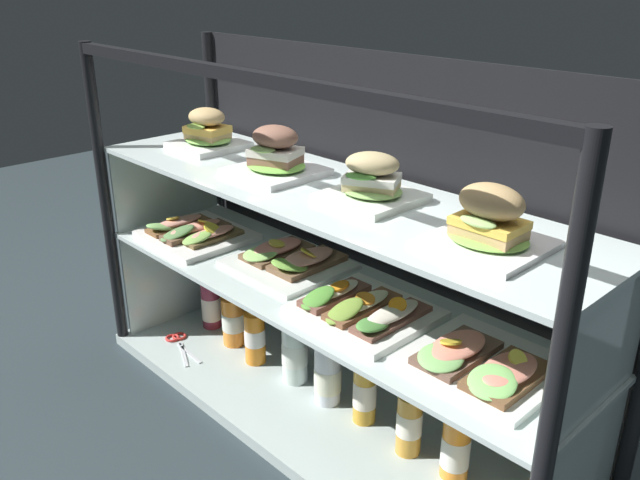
% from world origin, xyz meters
% --- Properties ---
extents(ground_plane, '(6.00, 6.00, 0.02)m').
position_xyz_m(ground_plane, '(0.00, 0.00, -0.01)').
color(ground_plane, '#273135').
rests_on(ground_plane, ground).
extents(case_base_deck, '(1.42, 0.42, 0.03)m').
position_xyz_m(case_base_deck, '(0.00, 0.00, 0.02)').
color(case_base_deck, '#B0C0BC').
rests_on(case_base_deck, ground).
extents(case_frame, '(1.42, 0.42, 0.92)m').
position_xyz_m(case_frame, '(0.00, 0.12, 0.50)').
color(case_frame, black).
rests_on(case_frame, ground).
extents(riser_lower_tier, '(1.35, 0.35, 0.33)m').
position_xyz_m(riser_lower_tier, '(0.00, 0.00, 0.20)').
color(riser_lower_tier, silver).
rests_on(riser_lower_tier, case_base_deck).
extents(shelf_lower_glass, '(1.37, 0.37, 0.01)m').
position_xyz_m(shelf_lower_glass, '(0.00, 0.00, 0.37)').
color(shelf_lower_glass, silver).
rests_on(shelf_lower_glass, riser_lower_tier).
extents(riser_upper_tier, '(1.35, 0.35, 0.25)m').
position_xyz_m(riser_upper_tier, '(0.00, 0.00, 0.50)').
color(riser_upper_tier, silver).
rests_on(riser_upper_tier, shelf_lower_glass).
extents(shelf_upper_glass, '(1.37, 0.37, 0.01)m').
position_xyz_m(shelf_upper_glass, '(0.00, 0.00, 0.63)').
color(shelf_upper_glass, silver).
rests_on(shelf_upper_glass, riser_upper_tier).
extents(plated_roll_sandwich_right_of_center, '(0.18, 0.18, 0.11)m').
position_xyz_m(plated_roll_sandwich_right_of_center, '(-0.47, 0.02, 0.68)').
color(plated_roll_sandwich_right_of_center, white).
rests_on(plated_roll_sandwich_right_of_center, shelf_upper_glass).
extents(plated_roll_sandwich_center, '(0.20, 0.20, 0.12)m').
position_xyz_m(plated_roll_sandwich_center, '(-0.15, -0.01, 0.68)').
color(plated_roll_sandwich_center, white).
rests_on(plated_roll_sandwich_center, shelf_upper_glass).
extents(plated_roll_sandwich_mid_right, '(0.19, 0.19, 0.11)m').
position_xyz_m(plated_roll_sandwich_mid_right, '(0.14, 0.01, 0.67)').
color(plated_roll_sandwich_mid_right, white).
rests_on(plated_roll_sandwich_mid_right, shelf_upper_glass).
extents(plated_roll_sandwich_near_left_corner, '(0.20, 0.20, 0.12)m').
position_xyz_m(plated_roll_sandwich_near_left_corner, '(0.46, -0.02, 0.68)').
color(plated_roll_sandwich_near_left_corner, white).
rests_on(plated_roll_sandwich_near_left_corner, shelf_upper_glass).
extents(open_sandwich_tray_near_right_corner, '(0.28, 0.26, 0.06)m').
position_xyz_m(open_sandwich_tray_near_right_corner, '(-0.48, -0.04, 0.40)').
color(open_sandwich_tray_near_right_corner, white).
rests_on(open_sandwich_tray_near_right_corner, shelf_lower_glass).
extents(open_sandwich_tray_left_of_center, '(0.28, 0.26, 0.06)m').
position_xyz_m(open_sandwich_tray_left_of_center, '(-0.15, 0.03, 0.40)').
color(open_sandwich_tray_left_of_center, white).
rests_on(open_sandwich_tray_left_of_center, shelf_lower_glass).
extents(open_sandwich_tray_near_left_corner, '(0.28, 0.26, 0.06)m').
position_xyz_m(open_sandwich_tray_near_left_corner, '(0.16, -0.03, 0.40)').
color(open_sandwich_tray_near_left_corner, white).
rests_on(open_sandwich_tray_near_left_corner, shelf_lower_glass).
extents(open_sandwich_tray_mid_left, '(0.28, 0.26, 0.06)m').
position_xyz_m(open_sandwich_tray_mid_left, '(0.47, -0.02, 0.40)').
color(open_sandwich_tray_mid_left, white).
rests_on(open_sandwich_tray_mid_left, shelf_lower_glass).
extents(juice_bottle_front_middle, '(0.06, 0.06, 0.23)m').
position_xyz_m(juice_bottle_front_middle, '(-0.54, 0.04, 0.12)').
color(juice_bottle_front_middle, '#902C44').
rests_on(juice_bottle_front_middle, case_base_deck).
extents(juice_bottle_tucked_behind, '(0.07, 0.07, 0.21)m').
position_xyz_m(juice_bottle_tucked_behind, '(-0.41, 0.03, 0.12)').
color(juice_bottle_tucked_behind, orange).
rests_on(juice_bottle_tucked_behind, case_base_deck).
extents(juice_bottle_front_fourth, '(0.06, 0.06, 0.20)m').
position_xyz_m(juice_bottle_front_fourth, '(-0.29, 0.01, 0.12)').
color(juice_bottle_front_fourth, orange).
rests_on(juice_bottle_front_fourth, case_base_deck).
extents(juice_bottle_near_post, '(0.07, 0.07, 0.22)m').
position_xyz_m(juice_bottle_near_post, '(-0.14, 0.04, 0.12)').
color(juice_bottle_near_post, white).
rests_on(juice_bottle_near_post, case_base_deck).
extents(juice_bottle_front_right_end, '(0.07, 0.07, 0.23)m').
position_xyz_m(juice_bottle_front_right_end, '(-0.01, 0.03, 0.12)').
color(juice_bottle_front_right_end, white).
rests_on(juice_bottle_front_right_end, case_base_deck).
extents(juice_bottle_front_left_end, '(0.06, 0.06, 0.24)m').
position_xyz_m(juice_bottle_front_left_end, '(0.12, 0.04, 0.13)').
color(juice_bottle_front_left_end, gold).
rests_on(juice_bottle_front_left_end, case_base_deck).
extents(juice_bottle_back_center, '(0.06, 0.06, 0.20)m').
position_xyz_m(juice_bottle_back_center, '(0.27, 0.03, 0.12)').
color(juice_bottle_back_center, gold).
rests_on(juice_bottle_back_center, case_base_deck).
extents(juice_bottle_back_right, '(0.06, 0.06, 0.25)m').
position_xyz_m(juice_bottle_back_right, '(0.39, 0.05, 0.13)').
color(juice_bottle_back_right, orange).
rests_on(juice_bottle_back_right, case_base_deck).
extents(kitchen_scissors, '(0.20, 0.11, 0.01)m').
position_xyz_m(kitchen_scissors, '(-0.53, -0.09, 0.04)').
color(kitchen_scissors, silver).
rests_on(kitchen_scissors, case_base_deck).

